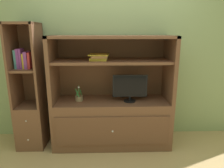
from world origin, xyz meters
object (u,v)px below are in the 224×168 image
(potted_plant, at_px, (79,98))
(bookshelf_tall, at_px, (31,106))
(tv_monitor, at_px, (130,87))
(upright_book_row, at_px, (24,60))
(media_console, at_px, (112,111))
(magazine_stack, at_px, (98,57))

(potted_plant, bearing_deg, bookshelf_tall, 178.86)
(bookshelf_tall, bearing_deg, tv_monitor, -2.61)
(tv_monitor, bearing_deg, upright_book_row, 177.84)
(media_console, height_order, magazine_stack, media_console)
(bookshelf_tall, height_order, upright_book_row, bookshelf_tall)
(magazine_stack, bearing_deg, media_console, 1.79)
(magazine_stack, bearing_deg, upright_book_row, -179.99)
(potted_plant, bearing_deg, media_console, 1.21)
(upright_book_row, bearing_deg, bookshelf_tall, 17.32)
(bookshelf_tall, bearing_deg, media_console, -0.19)
(potted_plant, distance_m, magazine_stack, 0.64)
(magazine_stack, xyz_separation_m, upright_book_row, (-1.00, -0.00, -0.03))
(bookshelf_tall, bearing_deg, potted_plant, -1.14)
(media_console, distance_m, magazine_stack, 0.80)
(media_console, relative_size, magazine_stack, 4.87)
(magazine_stack, distance_m, upright_book_row, 1.00)
(magazine_stack, bearing_deg, tv_monitor, -7.19)
(tv_monitor, xyz_separation_m, upright_book_row, (-1.42, 0.05, 0.38))
(tv_monitor, distance_m, magazine_stack, 0.59)
(magazine_stack, bearing_deg, potted_plant, -179.16)
(tv_monitor, xyz_separation_m, potted_plant, (-0.71, 0.05, -0.16))
(media_console, relative_size, potted_plant, 7.35)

